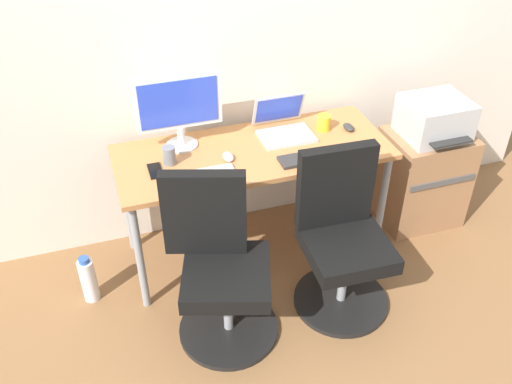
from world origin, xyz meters
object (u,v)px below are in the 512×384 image
printer (435,118)px  coffee_mug (324,123)px  open_laptop (283,125)px  water_bottle_on_floor (89,279)px  office_chair_right (342,240)px  side_cabinet (422,177)px  desktop_monitor (179,107)px  office_chair_left (220,268)px

printer → coffee_mug: size_ratio=4.35×
printer → open_laptop: size_ratio=1.29×
water_bottle_on_floor → open_laptop: (1.25, 0.24, 0.65)m
printer → office_chair_right: bearing=-148.6°
side_cabinet → office_chair_right: bearing=-148.5°
office_chair_right → side_cabinet: bearing=31.5°
coffee_mug → desktop_monitor: bearing=174.6°
office_chair_left → side_cabinet: office_chair_left is taller
office_chair_right → coffee_mug: 0.73m
side_cabinet → open_laptop: 1.06m
office_chair_right → desktop_monitor: size_ratio=1.96×
printer → desktop_monitor: desktop_monitor is taller
open_laptop → desktop_monitor: bearing=175.9°
water_bottle_on_floor → side_cabinet: bearing=2.4°
water_bottle_on_floor → coffee_mug: bearing=7.7°
office_chair_left → desktop_monitor: size_ratio=1.96×
office_chair_left → water_bottle_on_floor: (-0.67, 0.42, -0.28)m
open_laptop → water_bottle_on_floor: bearing=-169.2°
office_chair_right → office_chair_left: bearing=-179.8°
office_chair_right → printer: (0.83, 0.51, 0.34)m
office_chair_left → water_bottle_on_floor: office_chair_left is taller
open_laptop → side_cabinet: bearing=-9.0°
printer → desktop_monitor: (-1.54, 0.19, 0.23)m
office_chair_right → coffee_mug: office_chair_right is taller
side_cabinet → office_chair_left: bearing=-161.4°
desktop_monitor → coffee_mug: 0.87m
side_cabinet → desktop_monitor: 1.69m
office_chair_left → coffee_mug: office_chair_left is taller
office_chair_right → desktop_monitor: desktop_monitor is taller
office_chair_left → desktop_monitor: bearing=91.6°
side_cabinet → open_laptop: (-0.94, 0.15, 0.48)m
office_chair_left → printer: size_ratio=2.35×
office_chair_right → open_laptop: size_ratio=3.03×
printer → desktop_monitor: 1.57m
side_cabinet → coffee_mug: (-0.69, 0.11, 0.47)m
office_chair_right → water_bottle_on_floor: (-1.36, 0.42, -0.28)m
water_bottle_on_floor → desktop_monitor: size_ratio=0.65×
printer → coffee_mug: bearing=170.7°
printer → water_bottle_on_floor: (-2.19, -0.09, -0.62)m
desktop_monitor → open_laptop: desktop_monitor is taller
office_chair_right → coffee_mug: bearing=77.5°
desktop_monitor → office_chair_left: bearing=-88.4°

